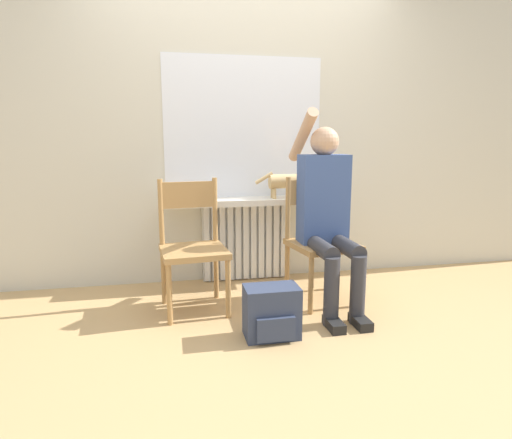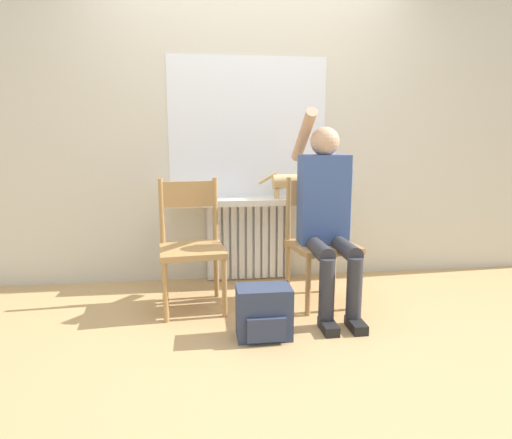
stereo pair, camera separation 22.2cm
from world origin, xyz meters
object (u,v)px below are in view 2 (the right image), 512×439
(chair_right, at_px, (320,240))
(person, at_px, (327,210))
(backpack, at_px, (264,313))
(chair_left, at_px, (191,243))
(cat, at_px, (290,182))

(chair_right, xyz_separation_m, person, (0.01, -0.11, 0.24))
(chair_right, relative_size, backpack, 2.78)
(person, bearing_deg, chair_left, 173.25)
(person, bearing_deg, cat, 105.21)
(chair_right, distance_m, backpack, 0.80)
(cat, bearing_deg, person, -74.79)
(backpack, bearing_deg, chair_right, 48.11)
(chair_left, relative_size, person, 0.65)
(chair_right, relative_size, cat, 2.16)
(person, distance_m, cat, 0.59)
(chair_left, height_order, backpack, chair_left)
(person, distance_m, backpack, 0.86)
(chair_right, bearing_deg, chair_left, 170.62)
(cat, xyz_separation_m, backpack, (-0.35, -0.99, -0.69))
(chair_left, distance_m, chair_right, 0.93)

